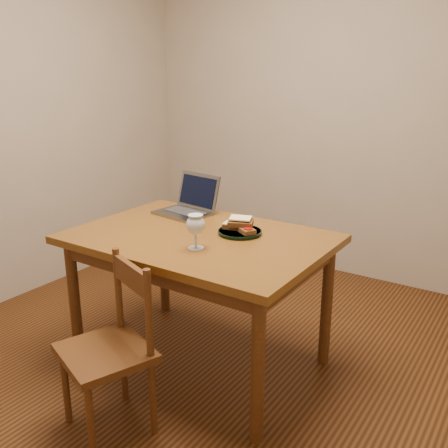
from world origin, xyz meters
The scene contains 11 objects.
floor centered at (0.00, 0.00, -0.01)m, with size 3.20×3.20×0.02m, color black.
back_wall centered at (0.00, 1.61, 1.30)m, with size 3.20×0.02×2.60m, color gray.
left_wall centered at (-1.61, 0.00, 1.30)m, with size 0.02×3.20×2.60m, color gray.
table centered at (0.00, -0.08, 0.65)m, with size 1.30×0.90×0.74m.
chair centered at (-0.02, -0.72, 0.43)m, with size 0.47×0.46×0.40m.
plate centered at (0.16, 0.05, 0.75)m, with size 0.23×0.23×0.02m, color black.
sandwich_cheese centered at (0.12, 0.07, 0.78)m, with size 0.12×0.07×0.04m, color #381E0C, non-canonical shape.
sandwich_tomato centered at (0.20, 0.04, 0.78)m, with size 0.11×0.06×0.03m, color #381E0C, non-canonical shape.
sandwich_top centered at (0.16, 0.06, 0.81)m, with size 0.13×0.08×0.04m, color #381E0C, non-canonical shape.
milk_glass centered at (0.10, -0.25, 0.83)m, with size 0.09×0.09×0.17m, color white, non-canonical shape.
laptop centered at (-0.31, 0.24, 0.80)m, with size 0.35×0.32×0.22m.
Camera 1 is at (1.45, -2.04, 1.56)m, focal length 40.00 mm.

